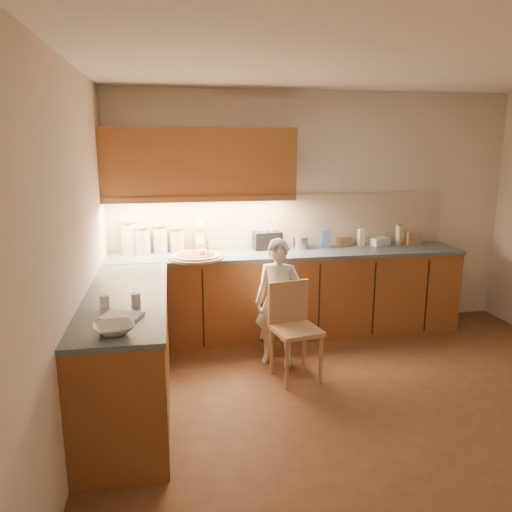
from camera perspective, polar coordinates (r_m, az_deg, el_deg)
name	(u,v)px	position (r m, az deg, el deg)	size (l,w,h in m)	color
room	(395,196)	(3.72, 15.59, 6.62)	(4.54, 4.50, 2.62)	#55341D
l_counter	(243,309)	(4.90, -1.52, -6.09)	(3.77, 2.62, 0.92)	#93572A
backsplash	(282,221)	(5.53, 2.96, 4.06)	(3.75, 0.02, 0.58)	beige
upper_cabinets	(199,163)	(5.18, -6.48, 10.51)	(1.95, 0.36, 0.73)	#93572A
pizza_on_board	(196,256)	(5.01, -6.83, -0.03)	(0.55, 0.55, 0.22)	tan
child	(278,302)	(4.66, 2.56, -5.33)	(0.44, 0.29, 1.20)	white
wooden_chair	(293,323)	(4.46, 4.25, -7.64)	(0.45, 0.45, 0.85)	tan
mixing_bowl	(114,329)	(3.16, -15.93, -7.99)	(0.24, 0.24, 0.06)	white
canister_a	(129,237)	(5.35, -14.33, 2.06)	(0.17, 0.17, 0.34)	white
canister_b	(143,240)	(5.30, -12.81, 1.76)	(0.16, 0.16, 0.28)	silver
canister_c	(160,239)	(5.32, -10.88, 1.93)	(0.15, 0.15, 0.29)	silver
canister_d	(177,240)	(5.33, -9.00, 1.84)	(0.16, 0.16, 0.26)	silver
oil_jug	(200,237)	(5.34, -6.46, 2.15)	(0.11, 0.08, 0.33)	gold
toaster	(267,240)	(5.40, 1.32, 1.79)	(0.31, 0.19, 0.20)	black
steel_pot	(301,242)	(5.46, 5.12, 1.56)	(0.18, 0.18, 0.14)	#B9B9BE
blue_box	(326,239)	(5.55, 7.98, 1.92)	(0.09, 0.07, 0.19)	#375CA6
card_box_a	(343,241)	(5.67, 9.94, 1.66)	(0.15, 0.10, 0.10)	tan
white_bottle	(361,237)	(5.71, 11.92, 2.09)	(0.06, 0.06, 0.19)	white
flat_pack	(379,241)	(5.80, 13.90, 1.63)	(0.21, 0.15, 0.08)	white
tall_jar	(399,234)	(5.89, 15.98, 2.39)	(0.07, 0.07, 0.23)	white
card_box_b	(412,238)	(5.98, 17.43, 2.01)	(0.18, 0.14, 0.14)	tan
dough_cloth	(121,316)	(3.43, -15.13, -6.66)	(0.25, 0.19, 0.02)	white
spice_jar_a	(104,301)	(3.67, -16.93, -4.96)	(0.07, 0.07, 0.09)	white
spice_jar_b	(136,300)	(3.64, -13.57, -4.86)	(0.07, 0.07, 0.09)	silver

